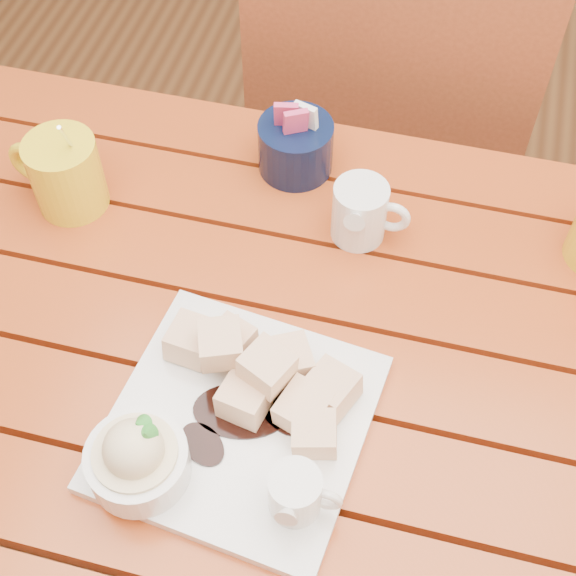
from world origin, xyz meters
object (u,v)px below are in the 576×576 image
(dessert_plate, at_px, (220,424))
(coffee_mug_left, at_px, (64,173))
(table, at_px, (293,399))
(chair_far, at_px, (389,124))

(dessert_plate, xyz_separation_m, coffee_mug_left, (-0.30, 0.28, 0.02))
(table, height_order, chair_far, chair_far)
(dessert_plate, bearing_deg, table, 67.37)
(table, relative_size, chair_far, 1.23)
(coffee_mug_left, bearing_deg, chair_far, 60.92)
(dessert_plate, bearing_deg, coffee_mug_left, 136.36)
(coffee_mug_left, xyz_separation_m, chair_far, (0.37, 0.48, -0.26))
(table, relative_size, dessert_plate, 4.02)
(coffee_mug_left, bearing_deg, table, -16.62)
(table, xyz_separation_m, dessert_plate, (-0.05, -0.12, 0.14))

